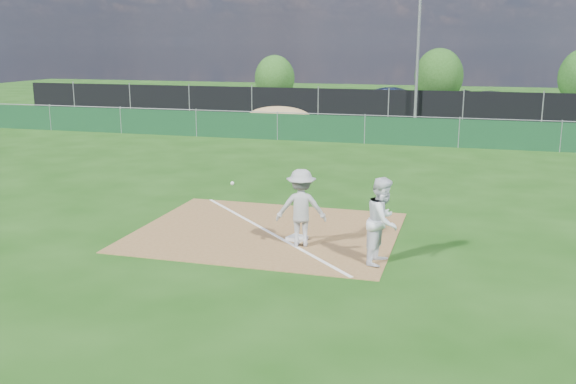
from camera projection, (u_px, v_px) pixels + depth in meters
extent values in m
plane|color=#16410D|center=(342.00, 164.00, 23.54)|extent=(90.00, 90.00, 0.00)
cube|color=brown|center=(267.00, 231.00, 15.11)|extent=(6.00, 5.00, 0.02)
cube|color=white|center=(267.00, 231.00, 15.11)|extent=(5.01, 5.01, 0.01)
cube|color=#0E341B|center=(365.00, 130.00, 28.08)|extent=(44.00, 0.05, 1.20)
ellipsoid|color=#A5834F|center=(279.00, 118.00, 32.70)|extent=(3.38, 2.60, 1.17)
cube|color=black|center=(388.00, 106.00, 35.50)|extent=(46.00, 0.04, 1.80)
cube|color=black|center=(398.00, 113.00, 40.38)|extent=(46.00, 9.00, 0.01)
cylinder|color=slate|center=(418.00, 49.00, 34.10)|extent=(0.16, 0.16, 8.00)
cube|color=white|center=(297.00, 238.00, 14.44)|extent=(0.48, 0.48, 0.08)
imported|color=#A9A9AB|center=(301.00, 208.00, 13.86)|extent=(1.21, 0.87, 1.70)
sphere|color=white|center=(232.00, 183.00, 13.85)|extent=(0.08, 0.08, 0.08)
imported|color=silver|center=(383.00, 221.00, 12.80)|extent=(0.81, 0.97, 1.77)
imported|color=#B0B3B9|center=(293.00, 98.00, 42.48)|extent=(4.70, 2.95, 1.49)
imported|color=#101932|center=(398.00, 102.00, 38.96)|extent=(5.04, 2.06, 1.62)
imported|color=black|center=(497.00, 103.00, 39.08)|extent=(5.25, 3.59, 1.41)
cylinder|color=#382316|center=(275.00, 96.00, 47.02)|extent=(0.24, 0.24, 0.97)
ellipsoid|color=#204E16|center=(275.00, 78.00, 46.73)|extent=(2.90, 2.90, 3.34)
cylinder|color=#382316|center=(438.00, 98.00, 44.96)|extent=(0.24, 0.24, 1.11)
ellipsoid|color=#1C4614|center=(439.00, 76.00, 44.63)|extent=(3.34, 3.34, 3.84)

